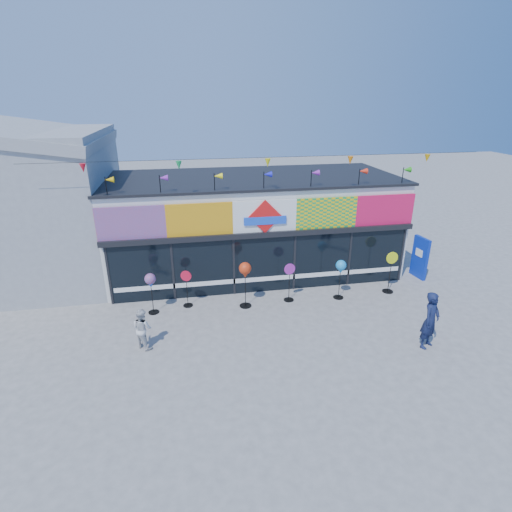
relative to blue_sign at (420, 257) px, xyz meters
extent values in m
plane|color=slate|center=(-6.75, -3.55, -0.89)|extent=(80.00, 80.00, 0.00)
cube|color=silver|center=(-6.75, 2.45, 1.11)|extent=(12.00, 5.00, 4.00)
cube|color=black|center=(-6.75, -0.11, 0.26)|extent=(11.60, 0.12, 2.30)
cube|color=black|center=(-6.75, -0.15, 1.51)|extent=(12.00, 0.30, 0.20)
cube|color=white|center=(-6.75, -0.14, -0.34)|extent=(11.40, 0.10, 0.18)
cube|color=black|center=(-6.75, 2.45, 3.16)|extent=(12.20, 5.20, 0.10)
cube|color=black|center=(-12.55, -0.12, 0.26)|extent=(0.08, 0.14, 2.30)
cube|color=black|center=(-10.25, -0.12, 0.26)|extent=(0.08, 0.14, 2.30)
cube|color=black|center=(-7.95, -0.12, 0.26)|extent=(0.08, 0.14, 2.30)
cube|color=black|center=(-5.55, -0.12, 0.26)|extent=(0.08, 0.14, 2.30)
cube|color=black|center=(-3.25, -0.12, 0.26)|extent=(0.08, 0.14, 2.30)
cube|color=black|center=(-0.95, -0.12, 0.26)|extent=(0.08, 0.14, 2.30)
cube|color=red|center=(-11.55, -0.13, 2.21)|extent=(2.40, 0.08, 1.20)
cube|color=orange|center=(-9.15, -0.13, 2.21)|extent=(2.40, 0.08, 1.20)
cube|color=white|center=(-6.75, -0.13, 2.21)|extent=(2.40, 0.08, 1.20)
cube|color=yellow|center=(-4.35, -0.13, 2.21)|extent=(2.40, 0.08, 1.20)
cube|color=#DC1449|center=(-1.95, -0.13, 2.21)|extent=(2.40, 0.08, 1.20)
cube|color=red|center=(-6.75, -0.19, 2.21)|extent=(1.27, 0.06, 1.27)
cube|color=blue|center=(-6.75, -0.21, 2.06)|extent=(1.60, 0.05, 0.30)
cube|color=#D4468B|center=(-10.78, -0.07, 0.14)|extent=(0.78, 0.03, 0.78)
cube|color=#F2508B|center=(-9.44, -0.07, 0.45)|extent=(0.92, 0.03, 0.92)
cube|color=#BAE313|center=(-8.10, -0.07, 0.54)|extent=(0.78, 0.03, 0.78)
cube|color=#FF540D|center=(-6.75, -0.07, 0.08)|extent=(0.92, 0.03, 0.92)
cube|color=gold|center=(-5.41, -0.07, 0.33)|extent=(0.78, 0.03, 0.78)
cube|color=blue|center=(-4.07, -0.07, 0.69)|extent=(0.92, 0.03, 0.92)
cube|color=yellow|center=(-2.73, -0.07, 0.08)|extent=(0.78, 0.03, 0.78)
cylinder|color=black|center=(-12.25, 0.10, 3.46)|extent=(0.03, 0.03, 0.70)
cone|color=#DCA90B|center=(-12.11, 0.10, 3.71)|extent=(0.30, 0.22, 0.22)
cylinder|color=black|center=(-10.45, 0.10, 3.46)|extent=(0.03, 0.03, 0.70)
cone|color=purple|center=(-10.31, 0.10, 3.71)|extent=(0.30, 0.22, 0.22)
cylinder|color=black|center=(-8.55, 0.10, 3.46)|extent=(0.03, 0.03, 0.70)
cone|color=yellow|center=(-8.41, 0.10, 3.71)|extent=(0.30, 0.22, 0.22)
cylinder|color=black|center=(-6.75, 0.10, 3.46)|extent=(0.03, 0.03, 0.70)
cone|color=#171AC7|center=(-6.61, 0.10, 3.71)|extent=(0.30, 0.22, 0.22)
cylinder|color=black|center=(-4.95, 0.10, 3.46)|extent=(0.03, 0.03, 0.70)
cone|color=purple|center=(-4.81, 0.10, 3.71)|extent=(0.30, 0.22, 0.22)
cylinder|color=black|center=(-3.05, 0.10, 3.46)|extent=(0.03, 0.03, 0.70)
cone|color=red|center=(-2.91, 0.10, 3.71)|extent=(0.30, 0.22, 0.22)
cylinder|color=black|center=(-1.25, 0.10, 3.46)|extent=(0.03, 0.03, 0.70)
cone|color=#219517|center=(-1.11, 0.10, 3.71)|extent=(0.30, 0.22, 0.22)
cylinder|color=black|center=(-6.75, -0.55, 4.41)|extent=(16.00, 0.01, 0.01)
cone|color=red|center=(-12.75, -0.55, 4.23)|extent=(0.20, 0.20, 0.28)
cone|color=green|center=(-9.75, -0.55, 4.23)|extent=(0.20, 0.20, 0.28)
cone|color=yellow|center=(-6.75, -0.55, 4.23)|extent=(0.20, 0.20, 0.28)
cone|color=orange|center=(-3.75, -0.55, 4.23)|extent=(0.20, 0.20, 0.28)
cone|color=#EAA70C|center=(-0.75, -0.55, 4.23)|extent=(0.20, 0.20, 0.28)
cube|color=#9C9FA1|center=(-16.75, 3.45, 2.11)|extent=(8.00, 7.00, 6.00)
cube|color=#0A28A4|center=(0.00, 0.00, 0.00)|extent=(0.25, 0.90, 1.78)
cube|color=white|center=(-0.07, 0.00, 0.22)|extent=(0.09, 0.40, 0.31)
cylinder|color=black|center=(-11.01, -1.10, -0.88)|extent=(0.39, 0.39, 0.03)
cylinder|color=black|center=(-11.01, -1.10, -0.24)|extent=(0.02, 0.02, 1.26)
sphere|color=blue|center=(-11.01, -1.10, 0.44)|extent=(0.39, 0.39, 0.39)
cone|color=blue|center=(-11.01, -1.10, 0.20)|extent=(0.19, 0.19, 0.17)
cylinder|color=black|center=(-9.78, -0.82, -0.88)|extent=(0.36, 0.36, 0.03)
cylinder|color=black|center=(-9.78, -0.82, -0.28)|extent=(0.02, 0.02, 1.17)
cylinder|color=red|center=(-9.78, -0.82, 0.32)|extent=(0.39, 0.16, 0.40)
cylinder|color=black|center=(-7.68, -1.23, -0.88)|extent=(0.44, 0.44, 0.03)
cylinder|color=black|center=(-7.68, -1.23, -0.14)|extent=(0.03, 0.03, 1.44)
sphere|color=red|center=(-7.68, -1.23, 0.64)|extent=(0.44, 0.44, 0.44)
cone|color=red|center=(-7.68, -1.23, 0.36)|extent=(0.22, 0.22, 0.20)
cylinder|color=black|center=(-5.99, -1.07, -0.88)|extent=(0.38, 0.38, 0.03)
cylinder|color=black|center=(-5.99, -1.07, -0.24)|extent=(0.02, 0.02, 1.25)
cylinder|color=#B226A6|center=(-5.99, -1.07, 0.40)|extent=(0.42, 0.10, 0.42)
cylinder|color=black|center=(-4.05, -1.22, -0.88)|extent=(0.40, 0.40, 0.03)
cylinder|color=black|center=(-4.05, -1.22, -0.22)|extent=(0.02, 0.02, 1.29)
sphere|color=#198DD6|center=(-4.05, -1.22, 0.47)|extent=(0.40, 0.40, 0.40)
cone|color=#198DD6|center=(-4.05, -1.22, 0.22)|extent=(0.20, 0.20, 0.18)
cylinder|color=black|center=(-1.93, -1.09, -0.88)|extent=(0.43, 0.43, 0.03)
cylinder|color=black|center=(-1.93, -1.09, -0.16)|extent=(0.03, 0.03, 1.40)
cylinder|color=#DDEC13|center=(-1.93, -1.09, 0.56)|extent=(0.48, 0.06, 0.47)
imported|color=#131B3D|center=(-2.55, -4.76, 0.03)|extent=(0.80, 0.73, 1.84)
imported|color=silver|center=(-11.18, -3.21, -0.24)|extent=(0.71, 0.71, 1.31)
camera|label=1|loc=(-9.66, -14.13, 6.35)|focal=28.00mm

